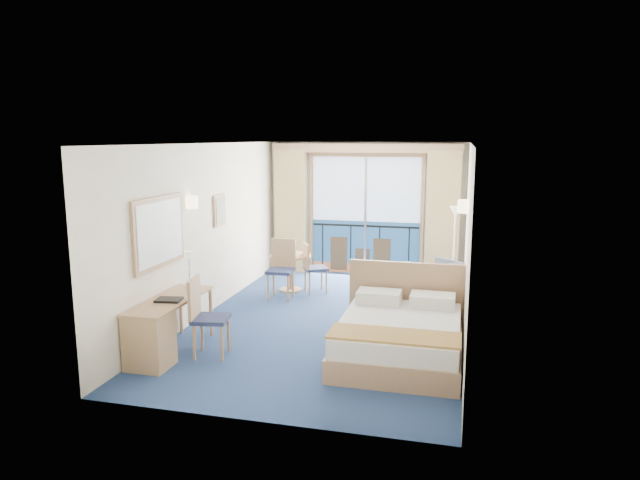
{
  "coord_description": "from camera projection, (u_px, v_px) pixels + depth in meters",
  "views": [
    {
      "loc": [
        1.91,
        -8.2,
        2.79
      ],
      "look_at": [
        -0.2,
        0.2,
        1.22
      ],
      "focal_mm": 32.0,
      "sensor_mm": 36.0,
      "label": 1
    }
  ],
  "objects": [
    {
      "name": "phone",
      "position": [
        445.0,
        287.0,
        8.46
      ],
      "size": [
        0.18,
        0.15,
        0.07
      ],
      "primitive_type": "cube",
      "rotation": [
        0.0,
        0.0,
        -0.21
      ],
      "color": "silver",
      "rests_on": "nightstand"
    },
    {
      "name": "nightstand",
      "position": [
        448.0,
        307.0,
        8.54
      ],
      "size": [
        0.43,
        0.41,
        0.56
      ],
      "primitive_type": "cube",
      "color": "#A47F56",
      "rests_on": "ground"
    },
    {
      "name": "folder",
      "position": [
        169.0,
        300.0,
        7.3
      ],
      "size": [
        0.35,
        0.28,
        0.03
      ],
      "primitive_type": "cube",
      "rotation": [
        0.0,
        0.0,
        0.14
      ],
      "color": "black",
      "rests_on": "desk"
    },
    {
      "name": "curtain_left",
      "position": [
        291.0,
        211.0,
        11.86
      ],
      "size": [
        0.65,
        0.22,
        2.55
      ],
      "primitive_type": "cube",
      "color": "tan",
      "rests_on": "room_walls"
    },
    {
      "name": "armchair",
      "position": [
        436.0,
        281.0,
        9.8
      ],
      "size": [
        1.08,
        1.08,
        0.71
      ],
      "primitive_type": "imported",
      "rotation": [
        0.0,
        0.0,
        3.99
      ],
      "color": "#3E444C",
      "rests_on": "ground"
    },
    {
      "name": "mirror",
      "position": [
        159.0,
        232.0,
        7.55
      ],
      "size": [
        0.05,
        1.25,
        0.95
      ],
      "color": "tan",
      "rests_on": "room_walls"
    },
    {
      "name": "desk_lamp",
      "position": [
        189.0,
        262.0,
        7.88
      ],
      "size": [
        0.13,
        0.13,
        0.49
      ],
      "color": "silver",
      "rests_on": "desk"
    },
    {
      "name": "pelmet",
      "position": [
        365.0,
        148.0,
        11.28
      ],
      "size": [
        3.8,
        0.25,
        0.18
      ],
      "primitive_type": "cube",
      "color": "tan",
      "rests_on": "room_walls"
    },
    {
      "name": "round_table",
      "position": [
        290.0,
        263.0,
        10.45
      ],
      "size": [
        0.75,
        0.75,
        0.67
      ],
      "color": "tan",
      "rests_on": "ground"
    },
    {
      "name": "table_chair_a",
      "position": [
        312.0,
        264.0,
        10.35
      ],
      "size": [
        0.54,
        0.54,
        0.91
      ],
      "rotation": [
        0.0,
        0.0,
        2.09
      ],
      "color": "#20294C",
      "rests_on": "ground"
    },
    {
      "name": "bed",
      "position": [
        400.0,
        336.0,
        7.27
      ],
      "size": [
        1.68,
        1.99,
        1.05
      ],
      "color": "tan",
      "rests_on": "ground"
    },
    {
      "name": "curtain_right",
      "position": [
        443.0,
        216.0,
        11.11
      ],
      "size": [
        0.65,
        0.22,
        2.55
      ],
      "primitive_type": "cube",
      "color": "tan",
      "rests_on": "room_walls"
    },
    {
      "name": "floor_lamp",
      "position": [
        455.0,
        227.0,
        10.26
      ],
      "size": [
        0.22,
        0.22,
        1.57
      ],
      "color": "silver",
      "rests_on": "ground"
    },
    {
      "name": "table_chair_b",
      "position": [
        282.0,
        265.0,
        9.99
      ],
      "size": [
        0.46,
        0.47,
        1.03
      ],
      "rotation": [
        0.0,
        0.0,
        0.04
      ],
      "color": "#20294C",
      "rests_on": "ground"
    },
    {
      "name": "floor",
      "position": [
        329.0,
        321.0,
        8.78
      ],
      "size": [
        6.5,
        6.5,
        0.0
      ],
      "primitive_type": "plane",
      "color": "navy",
      "rests_on": "ground"
    },
    {
      "name": "desk",
      "position": [
        154.0,
        333.0,
        7.05
      ],
      "size": [
        0.53,
        1.54,
        0.72
      ],
      "color": "tan",
      "rests_on": "ground"
    },
    {
      "name": "sconce_left",
      "position": [
        192.0,
        202.0,
        8.35
      ],
      "size": [
        0.18,
        0.18,
        0.18
      ],
      "primitive_type": "cylinder",
      "color": "beige",
      "rests_on": "room_walls"
    },
    {
      "name": "balcony_door",
      "position": [
        365.0,
        219.0,
        11.65
      ],
      "size": [
        2.36,
        0.03,
        2.52
      ],
      "color": "navy",
      "rests_on": "room_walls"
    },
    {
      "name": "sconce_right",
      "position": [
        464.0,
        206.0,
        7.84
      ],
      "size": [
        0.18,
        0.18,
        0.18
      ],
      "primitive_type": "cylinder",
      "color": "beige",
      "rests_on": "room_walls"
    },
    {
      "name": "desk_chair",
      "position": [
        204.0,
        312.0,
        7.3
      ],
      "size": [
        0.52,
        0.51,
        1.03
      ],
      "rotation": [
        0.0,
        0.0,
        1.74
      ],
      "color": "#20294C",
      "rests_on": "ground"
    },
    {
      "name": "wall_print",
      "position": [
        220.0,
        210.0,
        9.4
      ],
      "size": [
        0.04,
        0.42,
        0.52
      ],
      "color": "tan",
      "rests_on": "room_walls"
    },
    {
      "name": "room_walls",
      "position": [
        330.0,
        206.0,
        8.47
      ],
      "size": [
        4.04,
        6.54,
        2.72
      ],
      "color": "beige",
      "rests_on": "ground"
    }
  ]
}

